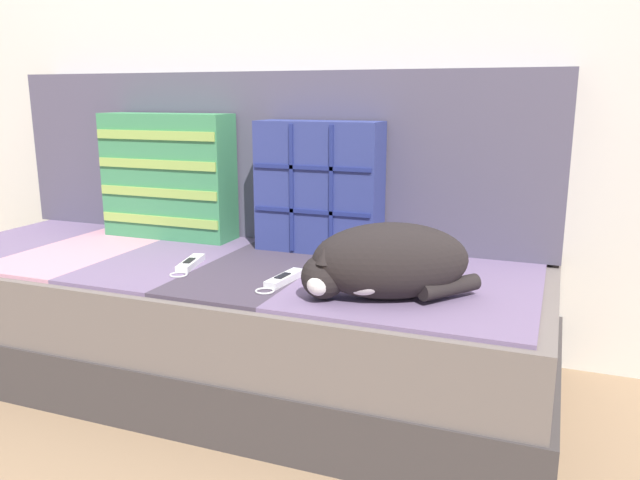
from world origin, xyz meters
The scene contains 8 objects.
ground_plane centered at (0.00, 0.00, 0.00)m, with size 14.00×14.00×0.00m, color #937556.
couch centered at (0.00, 0.14, 0.18)m, with size 1.96×0.81×0.37m.
sofa_backrest centered at (0.00, 0.48, 0.65)m, with size 1.92×0.14×0.55m.
throw_pillow_quilted centered at (0.24, 0.33, 0.57)m, with size 0.39×0.14×0.40m.
throw_pillow_striped centered at (-0.31, 0.33, 0.58)m, with size 0.46×0.14×0.42m.
sleeping_cat centered at (0.56, -0.06, 0.46)m, with size 0.41×0.31×0.19m.
game_remote_near centered at (-0.03, 0.02, 0.38)m, with size 0.09×0.20×0.02m.
game_remote_far centered at (0.28, -0.02, 0.38)m, with size 0.06×0.20×0.02m.
Camera 1 is at (0.94, -1.45, 0.85)m, focal length 35.00 mm.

